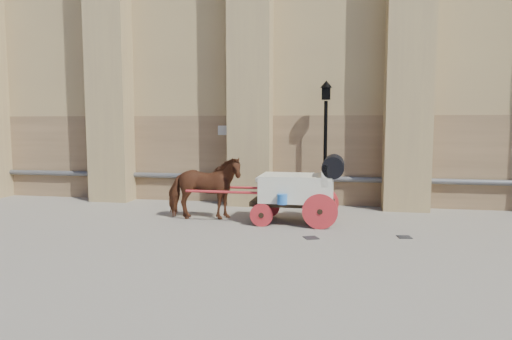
# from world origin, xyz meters

# --- Properties ---
(ground) EXTENTS (90.00, 90.00, 0.00)m
(ground) POSITION_xyz_m (0.00, 0.00, 0.00)
(ground) COLOR slate
(ground) RESTS_ON ground
(horse) EXTENTS (2.26, 1.30, 1.80)m
(horse) POSITION_xyz_m (-1.85, 1.06, 0.90)
(horse) COLOR brown
(horse) RESTS_ON ground
(carriage) EXTENTS (4.31, 1.53, 1.88)m
(carriage) POSITION_xyz_m (0.94, 1.06, 1.02)
(carriage) COLOR black
(carriage) RESTS_ON ground
(street_lamp) EXTENTS (0.38, 0.38, 4.08)m
(street_lamp) POSITION_xyz_m (1.48, 3.37, 2.18)
(street_lamp) COLOR black
(street_lamp) RESTS_ON ground
(drain_grate_near) EXTENTS (0.42, 0.42, 0.01)m
(drain_grate_near) POSITION_xyz_m (1.29, -0.55, 0.01)
(drain_grate_near) COLOR black
(drain_grate_near) RESTS_ON ground
(drain_grate_far) EXTENTS (0.36, 0.36, 0.01)m
(drain_grate_far) POSITION_xyz_m (3.51, -0.08, 0.01)
(drain_grate_far) COLOR black
(drain_grate_far) RESTS_ON ground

